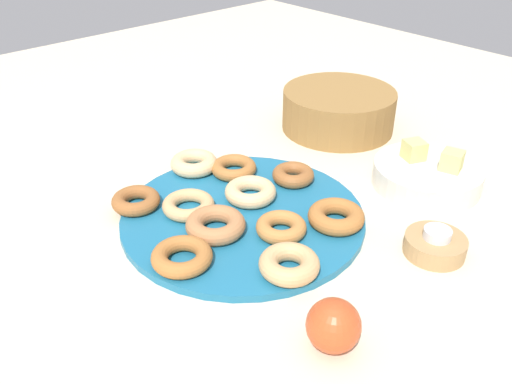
{
  "coord_description": "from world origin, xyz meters",
  "views": [
    {
      "loc": [
        0.58,
        -0.5,
        0.53
      ],
      "look_at": [
        0.0,
        0.03,
        0.04
      ],
      "focal_mm": 38.24,
      "sensor_mm": 36.0,
      "label": 1
    }
  ],
  "objects_px": {
    "donut_plate": "(243,216)",
    "donut_5": "(216,225)",
    "donut_4": "(136,201)",
    "tealight": "(437,234)",
    "melon_chunk_right": "(452,161)",
    "donut_1": "(336,216)",
    "donut_6": "(250,192)",
    "donut_8": "(289,264)",
    "donut_2": "(293,175)",
    "donut_3": "(182,257)",
    "donut_0": "(188,205)",
    "donut_10": "(281,227)",
    "candle_holder": "(435,246)",
    "apple": "(333,325)",
    "basket": "(338,110)",
    "donut_7": "(234,168)",
    "donut_9": "(194,163)",
    "fruit_bowl": "(427,175)",
    "melon_chunk_left": "(414,150)"
  },
  "relations": [
    {
      "from": "donut_plate",
      "to": "donut_5",
      "type": "height_order",
      "value": "donut_5"
    },
    {
      "from": "donut_plate",
      "to": "donut_4",
      "type": "bearing_deg",
      "value": -138.62
    },
    {
      "from": "tealight",
      "to": "melon_chunk_right",
      "type": "xyz_separation_m",
      "value": [
        -0.09,
        0.19,
        0.02
      ]
    },
    {
      "from": "donut_1",
      "to": "donut_4",
      "type": "distance_m",
      "value": 0.34
    },
    {
      "from": "donut_6",
      "to": "donut_8",
      "type": "bearing_deg",
      "value": -26.09
    },
    {
      "from": "donut_2",
      "to": "donut_3",
      "type": "bearing_deg",
      "value": -78.46
    },
    {
      "from": "donut_0",
      "to": "donut_3",
      "type": "height_order",
      "value": "donut_3"
    },
    {
      "from": "donut_plate",
      "to": "donut_10",
      "type": "distance_m",
      "value": 0.09
    },
    {
      "from": "candle_holder",
      "to": "donut_plate",
      "type": "bearing_deg",
      "value": -149.39
    },
    {
      "from": "tealight",
      "to": "melon_chunk_right",
      "type": "height_order",
      "value": "melon_chunk_right"
    },
    {
      "from": "donut_10",
      "to": "candle_holder",
      "type": "xyz_separation_m",
      "value": [
        0.18,
        0.15,
        -0.01
      ]
    },
    {
      "from": "candle_holder",
      "to": "apple",
      "type": "distance_m",
      "value": 0.26
    },
    {
      "from": "candle_holder",
      "to": "apple",
      "type": "bearing_deg",
      "value": -86.03
    },
    {
      "from": "donut_plate",
      "to": "basket",
      "type": "xyz_separation_m",
      "value": [
        -0.13,
        0.4,
        0.04
      ]
    },
    {
      "from": "donut_3",
      "to": "donut_4",
      "type": "relative_size",
      "value": 1.11
    },
    {
      "from": "donut_7",
      "to": "donut_9",
      "type": "distance_m",
      "value": 0.08
    },
    {
      "from": "donut_5",
      "to": "donut_7",
      "type": "bearing_deg",
      "value": 131.2
    },
    {
      "from": "donut_5",
      "to": "donut_2",
      "type": "bearing_deg",
      "value": 98.6
    },
    {
      "from": "donut_9",
      "to": "melon_chunk_right",
      "type": "bearing_deg",
      "value": 41.45
    },
    {
      "from": "donut_5",
      "to": "fruit_bowl",
      "type": "relative_size",
      "value": 0.48
    },
    {
      "from": "donut_0",
      "to": "melon_chunk_left",
      "type": "distance_m",
      "value": 0.43
    },
    {
      "from": "basket",
      "to": "melon_chunk_left",
      "type": "xyz_separation_m",
      "value": [
        0.24,
        -0.07,
        0.02
      ]
    },
    {
      "from": "donut_2",
      "to": "donut_10",
      "type": "relative_size",
      "value": 0.96
    },
    {
      "from": "candle_holder",
      "to": "melon_chunk_right",
      "type": "bearing_deg",
      "value": 116.11
    },
    {
      "from": "donut_7",
      "to": "donut_4",
      "type": "bearing_deg",
      "value": -96.65
    },
    {
      "from": "donut_10",
      "to": "basket",
      "type": "distance_m",
      "value": 0.45
    },
    {
      "from": "donut_5",
      "to": "melon_chunk_left",
      "type": "height_order",
      "value": "melon_chunk_left"
    },
    {
      "from": "donut_5",
      "to": "donut_8",
      "type": "relative_size",
      "value": 1.08
    },
    {
      "from": "donut_3",
      "to": "donut_6",
      "type": "height_order",
      "value": "donut_6"
    },
    {
      "from": "donut_1",
      "to": "donut_6",
      "type": "height_order",
      "value": "donut_1"
    },
    {
      "from": "donut_0",
      "to": "donut_9",
      "type": "xyz_separation_m",
      "value": [
        -0.11,
        0.09,
        0.0
      ]
    },
    {
      "from": "donut_1",
      "to": "basket",
      "type": "xyz_separation_m",
      "value": [
        -0.26,
        0.31,
        0.02
      ]
    },
    {
      "from": "basket",
      "to": "donut_2",
      "type": "bearing_deg",
      "value": -66.24
    },
    {
      "from": "donut_3",
      "to": "donut_8",
      "type": "relative_size",
      "value": 1.03
    },
    {
      "from": "donut_1",
      "to": "donut_4",
      "type": "bearing_deg",
      "value": -140.76
    },
    {
      "from": "donut_plate",
      "to": "candle_holder",
      "type": "bearing_deg",
      "value": 30.61
    },
    {
      "from": "donut_10",
      "to": "candle_holder",
      "type": "bearing_deg",
      "value": 39.51
    },
    {
      "from": "donut_3",
      "to": "melon_chunk_left",
      "type": "distance_m",
      "value": 0.49
    },
    {
      "from": "donut_5",
      "to": "donut_9",
      "type": "xyz_separation_m",
      "value": [
        -0.19,
        0.1,
        -0.0
      ]
    },
    {
      "from": "donut_5",
      "to": "donut_9",
      "type": "distance_m",
      "value": 0.21
    },
    {
      "from": "donut_5",
      "to": "donut_9",
      "type": "relative_size",
      "value": 1.08
    },
    {
      "from": "basket",
      "to": "apple",
      "type": "height_order",
      "value": "basket"
    },
    {
      "from": "donut_4",
      "to": "donut_5",
      "type": "bearing_deg",
      "value": 19.86
    },
    {
      "from": "donut_1",
      "to": "donut_5",
      "type": "relative_size",
      "value": 0.96
    },
    {
      "from": "donut_5",
      "to": "donut_8",
      "type": "distance_m",
      "value": 0.15
    },
    {
      "from": "tealight",
      "to": "donut_plate",
      "type": "bearing_deg",
      "value": -149.39
    },
    {
      "from": "donut_4",
      "to": "candle_holder",
      "type": "distance_m",
      "value": 0.5
    },
    {
      "from": "donut_1",
      "to": "donut_5",
      "type": "xyz_separation_m",
      "value": [
        -0.11,
        -0.16,
        0.0
      ]
    },
    {
      "from": "fruit_bowl",
      "to": "melon_chunk_right",
      "type": "relative_size",
      "value": 5.53
    },
    {
      "from": "tealight",
      "to": "donut_5",
      "type": "bearing_deg",
      "value": -138.58
    }
  ]
}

